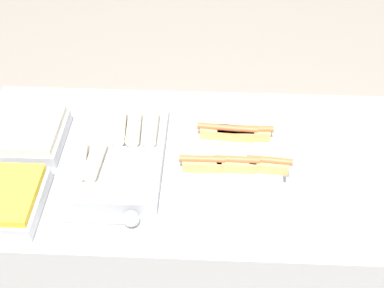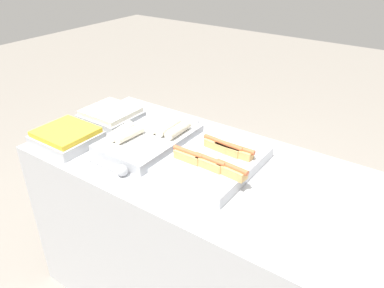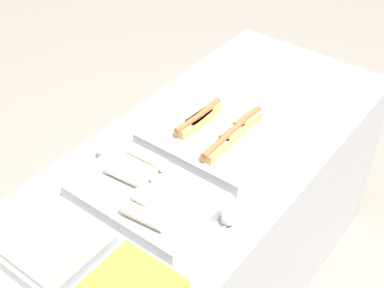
{
  "view_description": "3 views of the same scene",
  "coord_description": "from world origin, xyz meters",
  "px_view_note": "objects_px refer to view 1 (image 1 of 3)",
  "views": [
    {
      "loc": [
        -0.05,
        -1.24,
        2.09
      ],
      "look_at": [
        -0.1,
        0.0,
        0.95
      ],
      "focal_mm": 50.0,
      "sensor_mm": 36.0,
      "label": 1
    },
    {
      "loc": [
        0.71,
        -1.15,
        1.74
      ],
      "look_at": [
        -0.1,
        0.0,
        0.95
      ],
      "focal_mm": 35.0,
      "sensor_mm": 36.0,
      "label": 2
    },
    {
      "loc": [
        -1.23,
        -0.85,
        2.13
      ],
      "look_at": [
        -0.1,
        0.0,
        0.95
      ],
      "focal_mm": 50.0,
      "sensor_mm": 36.0,
      "label": 3
    }
  ],
  "objects_px": {
    "tray_hotdogs": "(228,156)",
    "serving_spoon_far": "(144,105)",
    "tray_side_back": "(23,135)",
    "serving_spoon_near": "(126,219)",
    "tray_wraps": "(117,152)"
  },
  "relations": [
    {
      "from": "tray_hotdogs",
      "to": "serving_spoon_far",
      "type": "relative_size",
      "value": 2.03
    },
    {
      "from": "serving_spoon_far",
      "to": "tray_side_back",
      "type": "bearing_deg",
      "value": -152.92
    },
    {
      "from": "tray_side_back",
      "to": "serving_spoon_far",
      "type": "xyz_separation_m",
      "value": [
        0.39,
        0.2,
        -0.01
      ]
    },
    {
      "from": "tray_hotdogs",
      "to": "serving_spoon_far",
      "type": "distance_m",
      "value": 0.4
    },
    {
      "from": "tray_hotdogs",
      "to": "serving_spoon_near",
      "type": "relative_size",
      "value": 1.92
    },
    {
      "from": "tray_wraps",
      "to": "tray_side_back",
      "type": "bearing_deg",
      "value": 168.57
    },
    {
      "from": "serving_spoon_near",
      "to": "serving_spoon_far",
      "type": "relative_size",
      "value": 1.06
    },
    {
      "from": "tray_wraps",
      "to": "serving_spoon_near",
      "type": "distance_m",
      "value": 0.28
    },
    {
      "from": "tray_wraps",
      "to": "tray_side_back",
      "type": "xyz_separation_m",
      "value": [
        -0.32,
        0.07,
        0.0
      ]
    },
    {
      "from": "serving_spoon_near",
      "to": "tray_side_back",
      "type": "bearing_deg",
      "value": 139.37
    },
    {
      "from": "tray_hotdogs",
      "to": "tray_side_back",
      "type": "height_order",
      "value": "tray_hotdogs"
    },
    {
      "from": "tray_wraps",
      "to": "serving_spoon_far",
      "type": "bearing_deg",
      "value": 76.9
    },
    {
      "from": "tray_wraps",
      "to": "serving_spoon_far",
      "type": "xyz_separation_m",
      "value": [
        0.06,
        0.26,
        -0.01
      ]
    },
    {
      "from": "tray_side_back",
      "to": "serving_spoon_far",
      "type": "relative_size",
      "value": 1.2
    },
    {
      "from": "tray_hotdogs",
      "to": "tray_wraps",
      "type": "height_order",
      "value": "tray_hotdogs"
    }
  ]
}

